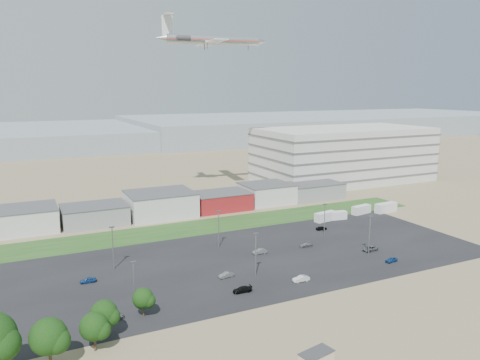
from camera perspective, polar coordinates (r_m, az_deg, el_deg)
ground at (r=103.54m, az=5.08°, el=-13.29°), size 700.00×700.00×0.00m
parking_lot at (r=121.93m, az=2.26°, el=-9.43°), size 120.00×50.00×0.01m
grass_strip at (r=147.75m, az=-5.32°, el=-5.79°), size 160.00×16.00×0.02m
hills_backdrop at (r=407.46m, az=-13.07°, el=5.31°), size 700.00×200.00×9.00m
building_row at (r=159.83m, az=-13.48°, el=-3.28°), size 170.00×20.00×8.00m
parking_garage at (r=226.05m, az=12.48°, el=3.07°), size 80.00×40.00×25.00m
portable_shed at (r=78.24m, az=9.29°, el=-20.85°), size 5.93×3.86×2.76m
box_trailer_a at (r=156.57m, az=10.36°, el=-4.40°), size 8.21×3.76×2.96m
box_trailer_b at (r=159.00m, az=11.62°, el=-4.26°), size 7.45×3.21×2.70m
box_trailer_c at (r=168.31m, az=14.55°, el=-3.51°), size 7.99×3.76×2.88m
box_trailer_d at (r=172.83m, az=17.35°, el=-3.23°), size 8.83×3.46×3.23m
tree_left at (r=81.31m, az=-22.28°, el=-17.64°), size 6.16×6.16×9.24m
tree_mid at (r=83.91m, az=-17.35°, el=-17.01°), size 5.05×5.05×7.57m
tree_right at (r=87.63m, az=-16.23°, el=-15.67°), size 5.07×5.07×7.61m
tree_near at (r=93.10m, az=-11.73°, el=-14.20°), size 4.31×4.31×6.46m
lightpole_front_l at (r=96.74m, az=-12.78°, el=-12.28°), size 1.11×0.46×9.45m
lightpole_front_m at (r=108.90m, az=1.93°, el=-9.08°), size 1.21×0.51×10.32m
lightpole_front_r at (r=126.74m, az=15.49°, el=-6.54°), size 1.23×0.51×10.45m
lightpole_back_l at (r=116.77m, az=-15.23°, el=-8.00°), size 1.24×0.52×10.58m
lightpole_back_m at (r=128.03m, az=-2.61°, el=-6.00°), size 1.21×0.50×10.30m
lightpole_back_r at (r=140.69m, az=10.26°, el=-4.77°), size 1.12×0.47×9.53m
airliner at (r=186.32m, az=-3.26°, el=16.70°), size 47.67×35.50×13.06m
parked_car_0 at (r=131.24m, az=15.59°, el=-8.04°), size 4.81×2.62×1.28m
parked_car_2 at (r=124.63m, az=17.97°, el=-9.23°), size 3.58×1.75×1.18m
parked_car_3 at (r=102.23m, az=0.28°, el=-13.20°), size 4.30×1.96×1.22m
parked_car_4 at (r=109.69m, az=-1.68°, el=-11.48°), size 3.82×1.77×1.21m
parked_car_5 at (r=112.14m, az=-18.04°, el=-11.53°), size 3.56×1.54×1.20m
parked_car_7 at (r=124.45m, az=2.42°, el=-8.69°), size 3.97×1.60×1.28m
parked_car_8 at (r=146.75m, az=9.90°, el=-5.79°), size 3.57×1.59×1.19m
parked_car_10 at (r=94.61m, az=-15.17°, el=-15.72°), size 4.14×2.06×1.16m
parked_car_12 at (r=130.93m, az=8.04°, el=-7.83°), size 3.84×1.78×1.08m
parked_car_13 at (r=108.33m, az=7.45°, el=-11.84°), size 4.04×1.64×1.30m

